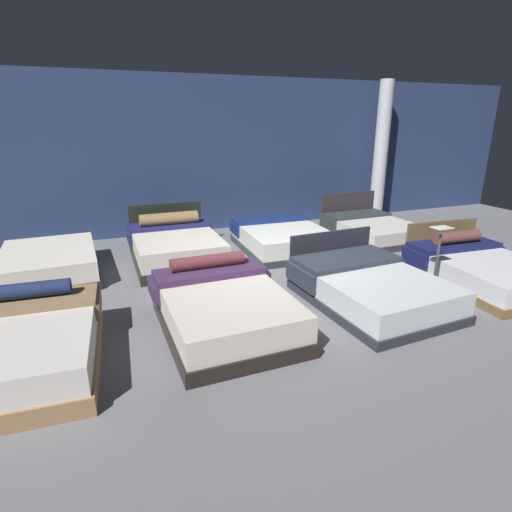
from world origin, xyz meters
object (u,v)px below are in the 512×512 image
(bed_3, at_px, (481,269))
(bed_5, at_px, (176,246))
(price_sign, at_px, (436,270))
(bed_0, at_px, (21,348))
(bed_6, at_px, (282,238))
(support_pillar, at_px, (381,152))
(bed_4, at_px, (49,263))
(bed_2, at_px, (369,287))
(bed_1, at_px, (225,309))
(bed_7, at_px, (371,229))

(bed_3, bearing_deg, bed_5, 150.22)
(bed_5, bearing_deg, price_sign, -42.49)
(bed_5, distance_m, price_sign, 4.49)
(bed_0, height_order, bed_3, bed_3)
(bed_3, relative_size, bed_6, 1.07)
(bed_6, height_order, support_pillar, support_pillar)
(bed_4, relative_size, support_pillar, 0.59)
(bed_3, bearing_deg, bed_2, -177.11)
(bed_0, height_order, bed_4, bed_0)
(support_pillar, bearing_deg, bed_0, -149.96)
(bed_1, distance_m, bed_2, 2.18)
(bed_0, bearing_deg, bed_3, 3.69)
(bed_3, height_order, bed_5, bed_5)
(bed_4, bearing_deg, support_pillar, 8.87)
(bed_3, xyz_separation_m, bed_5, (-4.43, 2.90, 0.05))
(bed_3, relative_size, bed_4, 1.09)
(bed_6, bearing_deg, support_pillar, 26.80)
(bed_6, bearing_deg, bed_7, 3.43)
(bed_6, distance_m, support_pillar, 4.20)
(bed_2, bearing_deg, bed_0, 178.11)
(bed_3, xyz_separation_m, support_pillar, (1.30, 4.49, 1.51))
(bed_1, distance_m, support_pillar, 7.35)
(bed_1, distance_m, price_sign, 3.25)
(bed_4, bearing_deg, price_sign, -31.42)
(bed_0, distance_m, bed_7, 7.24)
(bed_0, distance_m, bed_3, 6.61)
(bed_2, height_order, bed_5, bed_5)
(bed_4, xyz_separation_m, bed_7, (6.57, 0.03, -0.02))
(price_sign, bearing_deg, bed_6, 111.30)
(bed_0, distance_m, bed_5, 3.69)
(bed_2, height_order, bed_6, bed_2)
(bed_3, relative_size, bed_7, 1.07)
(price_sign, relative_size, support_pillar, 0.30)
(bed_6, bearing_deg, bed_2, -86.49)
(price_sign, height_order, support_pillar, support_pillar)
(bed_0, xyz_separation_m, bed_4, (0.03, 2.95, -0.04))
(bed_6, height_order, bed_7, bed_7)
(bed_0, xyz_separation_m, bed_3, (6.61, 0.08, -0.03))
(price_sign, bearing_deg, bed_1, 177.36)
(bed_6, xyz_separation_m, support_pillar, (3.55, 1.66, 1.52))
(bed_0, relative_size, bed_5, 0.98)
(bed_0, height_order, bed_6, bed_0)
(bed_0, height_order, price_sign, price_sign)
(bed_7, relative_size, price_sign, 1.97)
(bed_0, distance_m, bed_1, 2.27)
(bed_2, bearing_deg, bed_6, 88.54)
(bed_3, bearing_deg, price_sign, -170.27)
(bed_6, bearing_deg, price_sign, -66.90)
(bed_0, bearing_deg, bed_1, 5.72)
(bed_0, relative_size, bed_4, 0.99)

